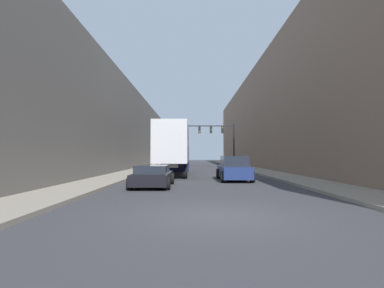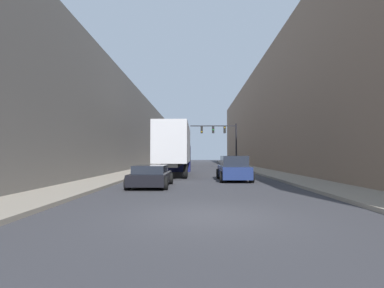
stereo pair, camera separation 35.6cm
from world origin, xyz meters
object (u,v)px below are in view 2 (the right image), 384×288
at_px(sedan_car, 151,176).
at_px(traffic_signal_gantry, 223,136).
at_px(semi_truck, 175,148).
at_px(suv_car, 234,169).

height_order(sedan_car, traffic_signal_gantry, traffic_signal_gantry).
relative_size(semi_truck, sedan_car, 2.90).
height_order(semi_truck, suv_car, semi_truck).
bearing_deg(suv_car, sedan_car, -140.57).
relative_size(suv_car, traffic_signal_gantry, 0.74).
xyz_separation_m(suv_car, traffic_signal_gantry, (1.00, 19.06, 3.40)).
distance_m(sedan_car, suv_car, 6.31).
distance_m(semi_truck, suv_car, 7.76).
bearing_deg(semi_truck, suv_car, -55.08).
xyz_separation_m(semi_truck, suv_car, (4.35, -6.23, -1.54)).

